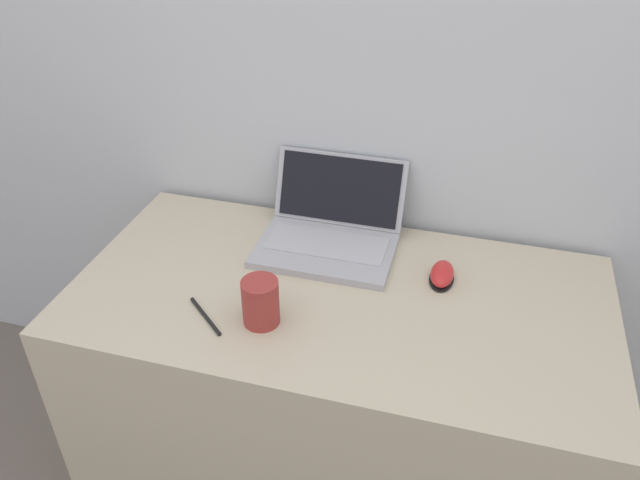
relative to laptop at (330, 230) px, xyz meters
The scene contains 6 objects.
wall_back 0.51m from the laptop, 66.45° to the left, with size 7.00×0.04×2.50m.
desk 0.46m from the laptop, 69.42° to the right, with size 1.29×0.66×0.73m.
laptop is the anchor object (origin of this frame).
drink_cup 0.35m from the laptop, 101.15° to the right, with size 0.08×0.08×0.11m.
computer_mouse 0.32m from the laptop, 14.99° to the right, with size 0.06×0.11×0.04m.
pen 0.42m from the laptop, 117.97° to the right, with size 0.12×0.10×0.01m.
Camera 1 is at (0.27, -0.81, 1.67)m, focal length 35.00 mm.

